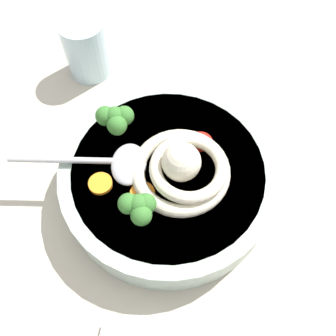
# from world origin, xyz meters

# --- Properties ---
(table_slab) EXTENTS (1.18, 1.18, 0.03)m
(table_slab) POSITION_xyz_m (0.00, 0.00, 0.01)
(table_slab) COLOR #BCB29E
(table_slab) RESTS_ON ground
(soup_bowl) EXTENTS (0.28, 0.28, 0.06)m
(soup_bowl) POSITION_xyz_m (0.04, -0.04, 0.06)
(soup_bowl) COLOR #9EB2A3
(soup_bowl) RESTS_ON table_slab
(noodle_pile) EXTENTS (0.13, 0.13, 0.05)m
(noodle_pile) POSITION_xyz_m (0.05, -0.05, 0.10)
(noodle_pile) COLOR beige
(noodle_pile) RESTS_ON soup_bowl
(soup_spoon) EXTENTS (0.17, 0.08, 0.02)m
(soup_spoon) POSITION_xyz_m (-0.02, -0.02, 0.09)
(soup_spoon) COLOR #B7B7BC
(soup_spoon) RESTS_ON soup_bowl
(chili_sauce_dollop) EXTENTS (0.03, 0.03, 0.02)m
(chili_sauce_dollop) POSITION_xyz_m (0.09, -0.01, 0.09)
(chili_sauce_dollop) COLOR red
(chili_sauce_dollop) RESTS_ON soup_bowl
(broccoli_floret_front) EXTENTS (0.05, 0.04, 0.04)m
(broccoli_floret_front) POSITION_xyz_m (-0.01, -0.09, 0.11)
(broccoli_floret_front) COLOR #7A9E60
(broccoli_floret_front) RESTS_ON soup_bowl
(broccoli_floret_center) EXTENTS (0.05, 0.04, 0.04)m
(broccoli_floret_center) POSITION_xyz_m (-0.01, 0.04, 0.11)
(broccoli_floret_center) COLOR #7A9E60
(broccoli_floret_center) RESTS_ON soup_bowl
(carrot_slice_extra_b) EXTENTS (0.03, 0.03, 0.01)m
(carrot_slice_extra_b) POSITION_xyz_m (-0.05, -0.04, 0.09)
(carrot_slice_extra_b) COLOR orange
(carrot_slice_extra_b) RESTS_ON soup_bowl
(carrot_slice_far) EXTENTS (0.02, 0.02, 0.01)m
(carrot_slice_far) POSITION_xyz_m (0.06, -0.02, 0.09)
(carrot_slice_far) COLOR orange
(carrot_slice_far) RESTS_ON soup_bowl
(carrot_slice_rear) EXTENTS (0.03, 0.03, 0.01)m
(carrot_slice_rear) POSITION_xyz_m (-0.00, -0.07, 0.09)
(carrot_slice_rear) COLOR orange
(carrot_slice_rear) RESTS_ON soup_bowl
(drinking_glass) EXTENTS (0.07, 0.07, 0.09)m
(drinking_glass) POSITION_xyz_m (-0.03, 0.21, 0.07)
(drinking_glass) COLOR silver
(drinking_glass) RESTS_ON table_slab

